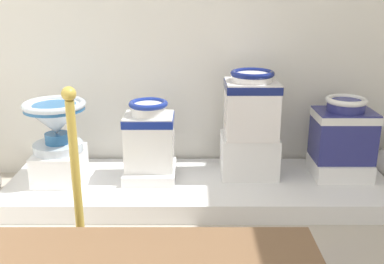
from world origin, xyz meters
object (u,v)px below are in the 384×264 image
Objects in this scene: plinth_block_central_ornate at (248,155)px; plinth_block_broad_patterned at (338,167)px; plinth_block_slender_white at (149,172)px; plinth_block_pale_glazed at (59,165)px; antique_toilet_central_ornate at (250,102)px; antique_toilet_pale_glazed at (54,120)px; antique_toilet_slender_white at (148,134)px; antique_toilet_broad_patterned at (342,129)px; stanchion_post_near_left at (79,223)px.

plinth_block_broad_patterned is (0.62, -0.01, -0.08)m from plinth_block_central_ornate.
plinth_block_broad_patterned reaches higher than plinth_block_slender_white.
antique_toilet_central_ornate reaches higher than plinth_block_pale_glazed.
plinth_block_pale_glazed is 1.27m from plinth_block_central_ornate.
plinth_block_slender_white is at bearing 4.23° from plinth_block_pale_glazed.
plinth_block_central_ornate is (1.27, 0.08, -0.27)m from antique_toilet_pale_glazed.
plinth_block_pale_glazed is 0.31m from antique_toilet_pale_glazed.
plinth_block_central_ornate is (0.67, 0.04, -0.16)m from antique_toilet_slender_white.
antique_toilet_broad_patterned is (0.00, 0.00, 0.27)m from plinth_block_broad_patterned.
antique_toilet_broad_patterned is at bearing -1.13° from antique_toilet_central_ornate.
antique_toilet_broad_patterned is (0.62, -0.01, 0.19)m from plinth_block_central_ornate.
plinth_block_slender_white is 0.90× the size of antique_toilet_broad_patterned.
antique_toilet_central_ornate is 0.76m from plinth_block_broad_patterned.
plinth_block_pale_glazed is at bearing -175.77° from antique_toilet_slender_white.
antique_toilet_slender_white is at bearing -178.89° from antique_toilet_broad_patterned.
antique_toilet_central_ornate reaches higher than antique_toilet_slender_white.
plinth_block_slender_white is at bearing -135.00° from antique_toilet_slender_white.
antique_toilet_central_ornate is at bearing 178.87° from antique_toilet_broad_patterned.
stanchion_post_near_left reaches higher than plinth_block_broad_patterned.
antique_toilet_broad_patterned is at bearing 2.10° from antique_toilet_pale_glazed.
stanchion_post_near_left reaches higher than antique_toilet_central_ornate.
antique_toilet_broad_patterned reaches higher than plinth_block_broad_patterned.
antique_toilet_broad_patterned reaches higher than plinth_block_pale_glazed.
plinth_block_pale_glazed is 0.90× the size of antique_toilet_pale_glazed.
plinth_block_pale_glazed is 0.82× the size of antique_toilet_central_ornate.
plinth_block_pale_glazed is 0.85× the size of antique_toilet_broad_patterned.
antique_toilet_slender_white is 1.22× the size of plinth_block_central_ornate.
antique_toilet_slender_white is 0.69m from plinth_block_central_ornate.
stanchion_post_near_left is at bearing -147.06° from plinth_block_broad_patterned.
antique_toilet_slender_white is 1.08× the size of antique_toilet_broad_patterned.
antique_toilet_slender_white is at bearing 4.23° from plinth_block_pale_glazed.
antique_toilet_central_ornate reaches higher than antique_toilet_broad_patterned.
antique_toilet_pale_glazed is at bearing -176.33° from plinth_block_central_ornate.
stanchion_post_near_left reaches higher than antique_toilet_slender_white.
antique_toilet_pale_glazed is 0.71m from plinth_block_slender_white.
plinth_block_slender_white is 0.68m from plinth_block_central_ornate.
stanchion_post_near_left reaches higher than antique_toilet_broad_patterned.
plinth_block_slender_white is 1.32m from antique_toilet_broad_patterned.
antique_toilet_central_ornate is 0.46× the size of stanchion_post_near_left.
antique_toilet_central_ornate is at bearing 0.00° from plinth_block_central_ornate.
plinth_block_pale_glazed is 0.99m from stanchion_post_near_left.
stanchion_post_near_left reaches higher than plinth_block_slender_white.
antique_toilet_central_ornate is at bearing 3.17° from antique_toilet_slender_white.
stanchion_post_near_left is at bearing -103.76° from plinth_block_slender_white.
antique_toilet_pale_glazed is at bearing -175.77° from antique_toilet_slender_white.
antique_toilet_slender_white reaches higher than plinth_block_pale_glazed.
plinth_block_central_ornate is 0.62m from plinth_block_broad_patterned.
stanchion_post_near_left is (-0.91, -1.00, 0.05)m from plinth_block_central_ornate.
plinth_block_slender_white is at bearing -176.83° from antique_toilet_central_ornate.
antique_toilet_broad_patterned is (1.89, 0.07, -0.08)m from antique_toilet_pale_glazed.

